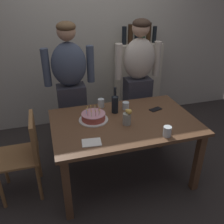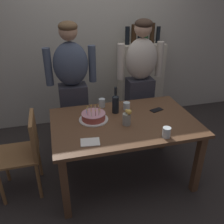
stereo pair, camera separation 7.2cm
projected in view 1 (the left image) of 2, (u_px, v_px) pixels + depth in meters
ground_plane at (123, 175)px, 2.85m from camera, size 10.00×10.00×0.00m
back_wall at (91, 39)px, 3.57m from camera, size 5.20×0.10×2.60m
dining_table at (124, 129)px, 2.56m from camera, size 1.50×0.96×0.74m
birthday_cake at (93, 117)px, 2.50m from camera, size 0.31×0.31×0.15m
water_glass_near at (126, 106)px, 2.73m from camera, size 0.08×0.08×0.09m
water_glass_far at (167, 131)px, 2.23m from camera, size 0.08×0.08×0.10m
water_glass_side at (101, 103)px, 2.78m from camera, size 0.07×0.07×0.10m
wine_bottle at (115, 103)px, 2.63m from camera, size 0.08×0.08×0.30m
cell_phone at (156, 109)px, 2.74m from camera, size 0.16×0.11×0.01m
napkin_stack at (92, 142)px, 2.15m from camera, size 0.19×0.15×0.01m
flower_vase at (127, 118)px, 2.41m from camera, size 0.08×0.09×0.18m
person_man_bearded at (71, 89)px, 2.94m from camera, size 0.61×0.27×1.66m
person_woman_cardigan at (138, 82)px, 3.16m from camera, size 0.61×0.27×1.66m
dining_chair at (26, 151)px, 2.42m from camera, size 0.42×0.42×0.87m
shelf_cabinet at (137, 81)px, 3.86m from camera, size 0.68×0.30×1.53m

